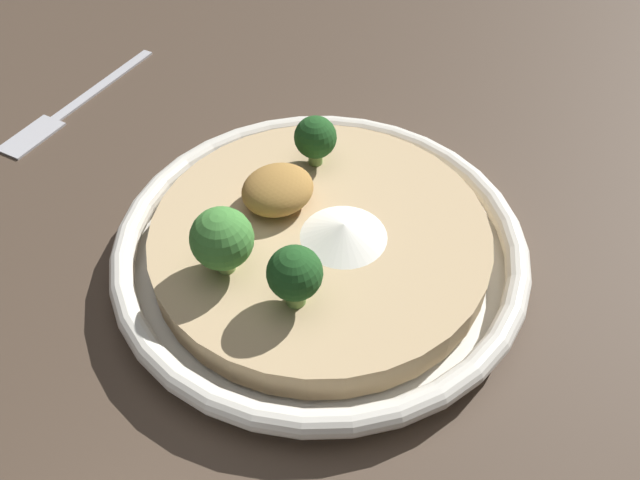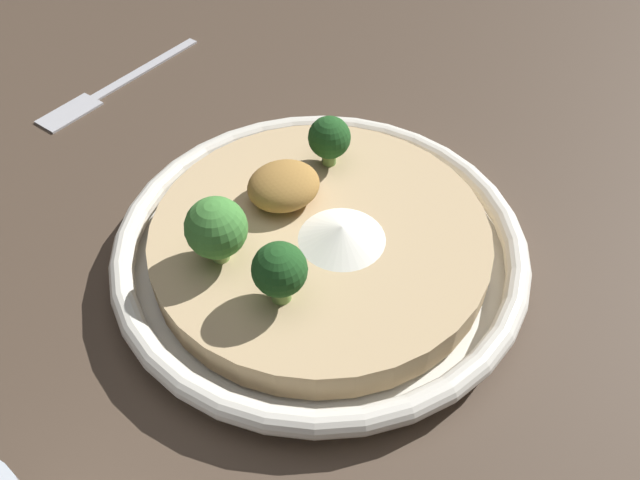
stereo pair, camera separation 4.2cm
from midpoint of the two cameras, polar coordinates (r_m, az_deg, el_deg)
The scene contains 8 objects.
ground_plane at distance 0.44m, azimuth 2.76°, elevation -2.02°, with size 6.00×6.00×0.00m, color #47382B.
risotto_bowl at distance 0.42m, azimuth 2.83°, elevation -0.59°, with size 0.28×0.28×0.03m.
cheese_sprinkle at distance 0.40m, azimuth 5.01°, elevation 0.51°, with size 0.06×0.06×0.01m.
crispy_onion_garnish at distance 0.42m, azimuth -0.51°, elevation 4.86°, with size 0.05×0.05×0.03m.
broccoli_back_left at distance 0.38m, azimuth -6.35°, elevation 0.87°, with size 0.04×0.04×0.05m.
broccoli_left at distance 0.35m, azimuth -0.33°, elevation -3.03°, with size 0.03×0.03×0.04m.
broccoli_back at distance 0.45m, azimuth 3.58°, elevation 9.13°, with size 0.03×0.03×0.04m.
fork_utensil at distance 0.62m, azimuth -17.01°, elevation 12.94°, with size 0.18×0.08×0.00m.
Camera 2 is at (-0.15, -0.24, 0.33)m, focal length 35.00 mm.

